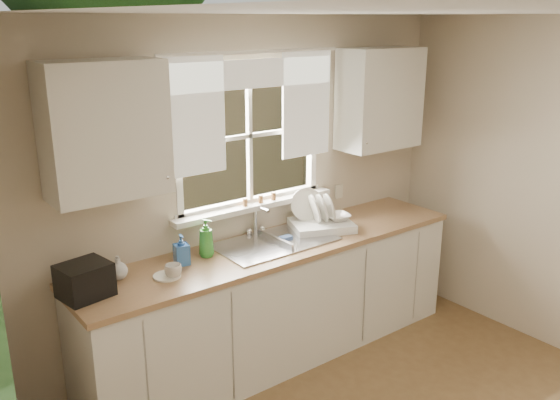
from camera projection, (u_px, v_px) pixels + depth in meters
room_walls at (496, 286)px, 2.86m from camera, size 3.62×4.02×2.50m
ceiling at (514, 11)px, 2.53m from camera, size 3.60×4.00×0.02m
window at (251, 158)px, 4.35m from camera, size 1.38×0.16×1.06m
curtains at (254, 98)px, 4.18m from camera, size 1.50×0.03×0.81m
base_cabinets at (278, 303)px, 4.42m from camera, size 3.00×0.62×0.87m
countertop at (277, 246)px, 4.28m from camera, size 3.04×0.65×0.04m
upper_cabinet_left at (105, 130)px, 3.44m from camera, size 0.70×0.33×0.80m
upper_cabinet_right at (380, 99)px, 4.78m from camera, size 0.70×0.33×0.80m
wall_outlet at (339, 191)px, 4.97m from camera, size 0.08×0.01×0.12m
sill_jars at (260, 199)px, 4.42m from camera, size 0.30×0.04×0.06m
sink at (275, 252)px, 4.32m from camera, size 0.88×0.52×0.40m
dish_rack at (321, 221)px, 4.56m from camera, size 0.56×0.50×0.31m
bowl at (338, 217)px, 4.59m from camera, size 0.24×0.24×0.05m
soap_bottle_a at (206, 238)px, 4.02m from camera, size 0.13×0.13×0.27m
soap_bottle_b at (181, 250)px, 3.90m from camera, size 0.11×0.11×0.21m
soap_bottle_c at (118, 267)px, 3.69m from camera, size 0.12×0.12×0.15m
saucer at (167, 276)px, 3.73m from camera, size 0.18×0.18×0.01m
cup at (173, 271)px, 3.72m from camera, size 0.12×0.12×0.09m
black_appliance at (85, 280)px, 3.45m from camera, size 0.31×0.28×0.20m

